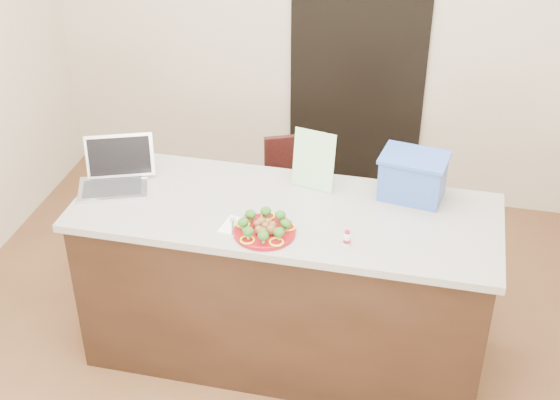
% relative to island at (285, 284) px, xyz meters
% --- Properties ---
extents(ground, '(4.00, 4.00, 0.00)m').
position_rel_island_xyz_m(ground, '(0.00, -0.25, -0.46)').
color(ground, brown).
rests_on(ground, ground).
extents(room_shell, '(4.00, 4.00, 4.00)m').
position_rel_island_xyz_m(room_shell, '(0.00, -0.25, 1.16)').
color(room_shell, white).
rests_on(room_shell, ground).
extents(doorway, '(0.90, 0.02, 2.00)m').
position_rel_island_xyz_m(doorway, '(0.10, 1.73, 0.54)').
color(doorway, black).
rests_on(doorway, ground).
extents(island, '(2.06, 0.76, 0.92)m').
position_rel_island_xyz_m(island, '(0.00, 0.00, 0.00)').
color(island, black).
rests_on(island, ground).
extents(plate, '(0.29, 0.29, 0.02)m').
position_rel_island_xyz_m(plate, '(-0.05, -0.22, 0.47)').
color(plate, maroon).
rests_on(plate, island).
extents(meatballs, '(0.12, 0.12, 0.04)m').
position_rel_island_xyz_m(meatballs, '(-0.04, -0.22, 0.50)').
color(meatballs, brown).
rests_on(meatballs, plate).
extents(broccoli, '(0.24, 0.24, 0.04)m').
position_rel_island_xyz_m(broccoli, '(-0.05, -0.22, 0.51)').
color(broccoli, '#1B4913').
rests_on(broccoli, plate).
extents(pepper_rings, '(0.28, 0.28, 0.01)m').
position_rel_island_xyz_m(pepper_rings, '(-0.05, -0.22, 0.48)').
color(pepper_rings, yellow).
rests_on(pepper_rings, plate).
extents(napkin, '(0.17, 0.17, 0.01)m').
position_rel_island_xyz_m(napkin, '(-0.18, -0.20, 0.46)').
color(napkin, white).
rests_on(napkin, island).
extents(fork, '(0.04, 0.14, 0.00)m').
position_rel_island_xyz_m(fork, '(-0.20, -0.19, 0.47)').
color(fork, '#ABAAAE').
rests_on(fork, napkin).
extents(knife, '(0.06, 0.18, 0.01)m').
position_rel_island_xyz_m(knife, '(-0.15, -0.22, 0.47)').
color(knife, silver).
rests_on(knife, napkin).
extents(yogurt_bottle, '(0.03, 0.03, 0.07)m').
position_rel_island_xyz_m(yogurt_bottle, '(0.33, -0.22, 0.49)').
color(yogurt_bottle, silver).
rests_on(yogurt_bottle, island).
extents(laptop, '(0.40, 0.38, 0.24)m').
position_rel_island_xyz_m(laptop, '(-0.88, 0.04, 0.52)').
color(laptop, silver).
rests_on(laptop, island).
extents(leaflet, '(0.22, 0.09, 0.31)m').
position_rel_island_xyz_m(leaflet, '(0.09, 0.23, 0.61)').
color(leaflet, white).
rests_on(leaflet, island).
extents(blue_box, '(0.35, 0.28, 0.23)m').
position_rel_island_xyz_m(blue_box, '(0.58, 0.26, 0.57)').
color(blue_box, '#2E51A9').
rests_on(blue_box, island).
extents(chair, '(0.48, 0.50, 0.84)m').
position_rel_island_xyz_m(chair, '(-0.14, 0.82, 0.01)').
color(chair, '#371210').
rests_on(chair, ground).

